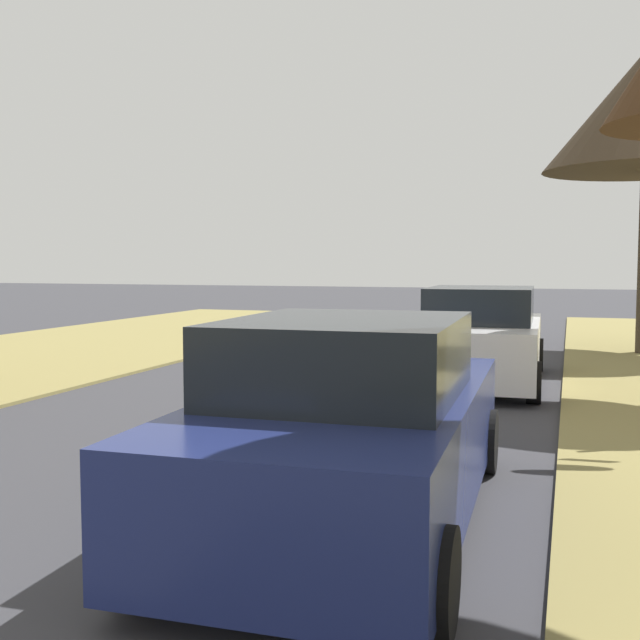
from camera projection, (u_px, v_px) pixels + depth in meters
The scene contains 2 objects.
parked_sedan_navy at pixel (352, 429), 5.78m from camera, with size 2.04×4.45×1.57m.
parked_sedan_white at pixel (481, 339), 12.41m from camera, with size 2.04×4.45×1.57m.
Camera 1 is at (3.68, 2.17, 1.99)m, focal length 42.88 mm.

